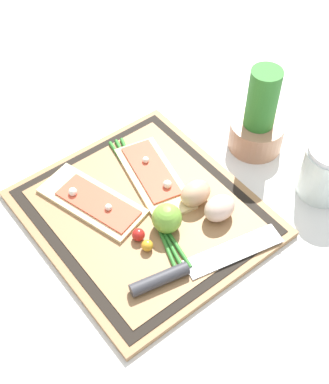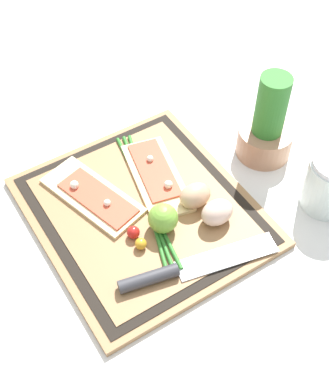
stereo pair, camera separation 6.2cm
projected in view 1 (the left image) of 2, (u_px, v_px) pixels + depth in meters
name	position (u px, v px, depth m)	size (l,w,h in m)	color
ground_plane	(144.00, 215.00, 0.97)	(6.00, 6.00, 0.00)	silver
cutting_board	(144.00, 213.00, 0.96)	(0.41, 0.37, 0.02)	#997047
pizza_slice_near	(93.00, 201.00, 0.96)	(0.21, 0.14, 0.02)	beige
pizza_slice_far	(154.00, 176.00, 1.00)	(0.21, 0.12, 0.02)	beige
knife	(183.00, 270.00, 0.87)	(0.09, 0.28, 0.02)	silver
egg_brown	(196.00, 193.00, 0.95)	(0.05, 0.06, 0.05)	tan
egg_pink	(219.00, 208.00, 0.93)	(0.05, 0.06, 0.05)	beige
lime	(167.00, 218.00, 0.91)	(0.05, 0.05, 0.05)	#70A838
cherry_tomato_red	(138.00, 235.00, 0.91)	(0.02, 0.02, 0.02)	red
cherry_tomato_yellow	(147.00, 245.00, 0.90)	(0.02, 0.02, 0.02)	gold
scallion_bunch	(147.00, 199.00, 0.97)	(0.32, 0.11, 0.01)	#2D7528
herb_pot	(258.00, 122.00, 1.04)	(0.11, 0.11, 0.18)	#AD7A5B
sauce_jar	(326.00, 173.00, 0.97)	(0.09, 0.09, 0.11)	silver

